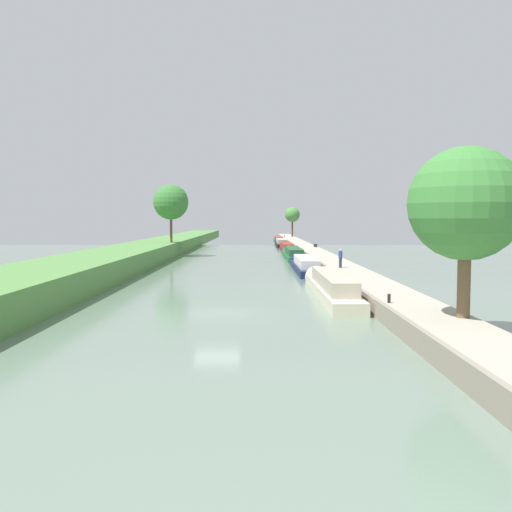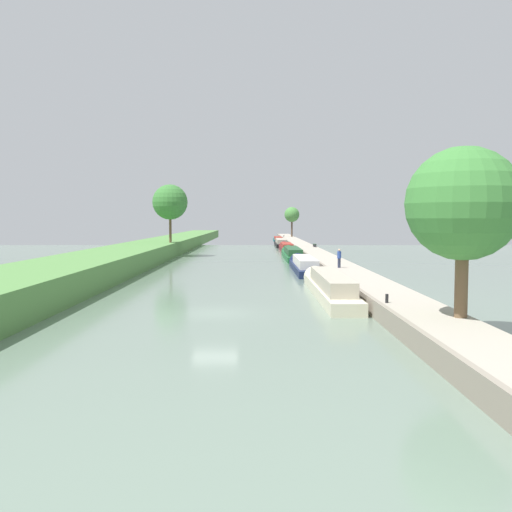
% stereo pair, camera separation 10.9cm
% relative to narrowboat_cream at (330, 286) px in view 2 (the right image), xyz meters
% --- Properties ---
extents(ground_plane, '(160.00, 160.00, 0.00)m').
position_rel_narrowboat_cream_xyz_m(ground_plane, '(-7.13, -6.91, -0.67)').
color(ground_plane, slate).
extents(right_towpath, '(3.06, 260.00, 0.91)m').
position_rel_narrowboat_cream_xyz_m(right_towpath, '(2.99, -6.91, -0.21)').
color(right_towpath, '#A89E8E').
rests_on(right_towpath, ground_plane).
extents(stone_quay, '(0.25, 260.00, 0.96)m').
position_rel_narrowboat_cream_xyz_m(stone_quay, '(1.34, -6.91, -0.19)').
color(stone_quay, gray).
rests_on(stone_quay, ground_plane).
extents(narrowboat_cream, '(1.95, 17.03, 2.18)m').
position_rel_narrowboat_cream_xyz_m(narrowboat_cream, '(0.00, 0.00, 0.00)').
color(narrowboat_cream, beige).
rests_on(narrowboat_cream, ground_plane).
extents(narrowboat_navy, '(2.08, 15.35, 2.13)m').
position_rel_narrowboat_cream_xyz_m(narrowboat_navy, '(-0.13, 18.00, -0.08)').
color(narrowboat_navy, '#141E42').
rests_on(narrowboat_navy, ground_plane).
extents(narrowboat_green, '(2.12, 17.10, 2.15)m').
position_rel_narrowboat_cream_xyz_m(narrowboat_green, '(-0.14, 35.79, -0.06)').
color(narrowboat_green, '#1E6033').
rests_on(narrowboat_green, ground_plane).
extents(narrowboat_maroon, '(1.95, 14.76, 1.89)m').
position_rel_narrowboat_cream_xyz_m(narrowboat_maroon, '(0.06, 53.44, -0.14)').
color(narrowboat_maroon, maroon).
rests_on(narrowboat_maroon, ground_plane).
extents(narrowboat_black, '(2.06, 15.77, 2.08)m').
position_rel_narrowboat_cream_xyz_m(narrowboat_black, '(-0.17, 69.04, -0.09)').
color(narrowboat_black, black).
rests_on(narrowboat_black, ground_plane).
extents(narrowboat_teal, '(1.87, 16.79, 1.85)m').
position_rel_narrowboat_cream_xyz_m(narrowboat_teal, '(0.06, 86.89, -0.16)').
color(narrowboat_teal, '#195B60').
rests_on(narrowboat_teal, ground_plane).
extents(tree_rightbank_near, '(4.88, 4.88, 7.35)m').
position_rel_narrowboat_cream_xyz_m(tree_rightbank_near, '(3.97, -13.34, 5.12)').
color(tree_rightbank_near, brown).
rests_on(tree_rightbank_near, right_towpath).
extents(tree_rightbank_midnear, '(3.59, 3.59, 7.13)m').
position_rel_narrowboat_cream_xyz_m(tree_rightbank_midnear, '(3.76, 96.56, 5.54)').
color(tree_rightbank_midnear, '#4C3828').
rests_on(tree_rightbank_midnear, right_towpath).
extents(tree_leftbank_downstream, '(4.79, 4.79, 7.92)m').
position_rel_narrowboat_cream_xyz_m(tree_leftbank_downstream, '(-16.58, 38.68, 6.78)').
color(tree_leftbank_downstream, brown).
rests_on(tree_leftbank_downstream, left_grassy_bank).
extents(person_walking, '(0.34, 0.34, 1.66)m').
position_rel_narrowboat_cream_xyz_m(person_walking, '(2.38, 11.18, 1.12)').
color(person_walking, '#282D42').
rests_on(person_walking, right_towpath).
extents(mooring_bollard_near, '(0.16, 0.16, 0.45)m').
position_rel_narrowboat_cream_xyz_m(mooring_bollard_near, '(1.76, -9.17, 0.47)').
color(mooring_bollard_near, black).
rests_on(mooring_bollard_near, right_towpath).
extents(mooring_bollard_far, '(0.16, 0.16, 0.45)m').
position_rel_narrowboat_cream_xyz_m(mooring_bollard_far, '(1.76, 94.92, 0.47)').
color(mooring_bollard_far, black).
rests_on(mooring_bollard_far, right_towpath).
extents(park_bench, '(0.44, 1.50, 0.47)m').
position_rel_narrowboat_cream_xyz_m(park_bench, '(4.08, 47.39, 0.59)').
color(park_bench, '#333338').
rests_on(park_bench, right_towpath).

